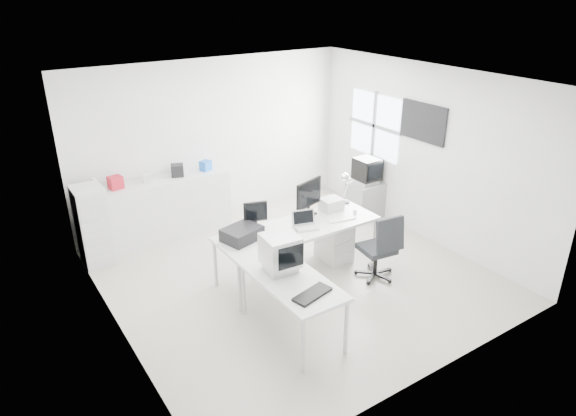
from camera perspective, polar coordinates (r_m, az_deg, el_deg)
floor at (r=7.53m, az=0.85°, el=-7.49°), size 5.00×5.00×0.01m
ceiling at (r=6.52m, az=1.00°, el=14.00°), size 5.00×5.00×0.01m
back_wall at (r=8.96m, az=-8.21°, el=7.34°), size 5.00×0.02×2.80m
left_wall at (r=5.97m, az=-19.31°, el=-2.53°), size 0.02×5.00×2.80m
right_wall at (r=8.49m, az=15.06°, el=5.81°), size 0.02×5.00×2.80m
window at (r=9.22m, az=9.58°, el=9.01°), size 0.02×1.20×1.10m
wall_picture at (r=8.40m, az=14.78°, el=9.20°), size 0.04×0.90×0.60m
main_desk at (r=7.41m, az=1.15°, el=-4.72°), size 2.40×0.80×0.75m
side_desk at (r=6.22m, az=0.44°, el=-10.86°), size 0.70×1.40×0.75m
drawer_pedestal at (r=7.85m, az=5.16°, el=-3.68°), size 0.40×0.50×0.60m
inkjet_printer at (r=6.87m, az=-5.14°, el=-2.86°), size 0.57×0.50×0.17m
lcd_monitor_small at (r=7.07m, az=-3.63°, el=-0.94°), size 0.37×0.28×0.41m
lcd_monitor_large at (r=7.49m, az=2.32°, el=1.16°), size 0.57×0.36×0.56m
laptop at (r=7.13m, az=1.97°, el=-1.46°), size 0.44×0.45×0.24m
white_keyboard at (r=7.48m, az=5.94°, el=-1.25°), size 0.44×0.20×0.02m
white_mouse at (r=7.68m, az=7.45°, el=-0.42°), size 0.07×0.07×0.07m
laser_printer at (r=7.76m, az=4.82°, el=0.43°), size 0.32×0.27×0.18m
desk_lamp at (r=7.97m, az=6.49°, el=2.22°), size 0.21×0.21×0.49m
crt_monitor at (r=6.09m, az=-0.86°, el=-5.18°), size 0.40×0.40×0.43m
black_keyboard at (r=5.73m, az=2.72°, el=-9.55°), size 0.51×0.30×0.03m
office_chair at (r=7.37m, az=9.84°, el=-4.14°), size 0.65×0.65×1.00m
tv_cabinet at (r=9.34m, az=8.58°, el=0.95°), size 0.58×0.47×0.63m
crt_tv at (r=9.15m, az=8.79°, el=4.07°), size 0.50×0.48×0.45m
sideboard at (r=8.68m, az=-13.07°, el=0.10°), size 2.02×0.51×1.01m
clutter_box_a at (r=8.25m, az=-18.62°, el=2.69°), size 0.22×0.21×0.20m
clutter_box_b at (r=8.39m, az=-15.33°, el=3.21°), size 0.16×0.14×0.13m
clutter_box_c at (r=8.53m, az=-12.20°, el=4.11°), size 0.25×0.24×0.20m
clutter_box_d at (r=8.71m, az=-9.15°, el=4.68°), size 0.21×0.20×0.17m
clutter_bottle at (r=8.22m, az=-20.70°, el=2.40°), size 0.07×0.07×0.22m
filing_cabinet at (r=8.12m, az=-20.86°, el=-1.86°), size 0.43×0.51×1.22m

